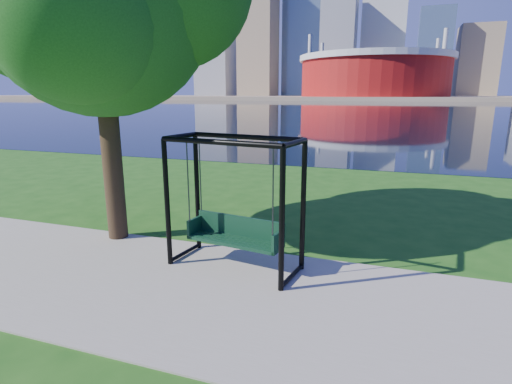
% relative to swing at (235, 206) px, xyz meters
% --- Properties ---
extents(ground, '(900.00, 900.00, 0.00)m').
position_rel_swing_xyz_m(ground, '(0.60, -0.63, -1.23)').
color(ground, '#1E5114').
rests_on(ground, ground).
extents(path, '(120.00, 4.00, 0.03)m').
position_rel_swing_xyz_m(path, '(0.60, -1.13, -1.22)').
color(path, '#9E937F').
rests_on(path, ground).
extents(river, '(900.00, 180.00, 0.02)m').
position_rel_swing_xyz_m(river, '(0.60, 101.37, -1.22)').
color(river, black).
rests_on(river, ground).
extents(far_bank, '(900.00, 228.00, 2.00)m').
position_rel_swing_xyz_m(far_bank, '(0.60, 305.37, -0.23)').
color(far_bank, '#937F60').
rests_on(far_bank, ground).
extents(stadium, '(83.00, 83.00, 32.00)m').
position_rel_swing_xyz_m(stadium, '(-9.40, 234.37, 12.99)').
color(stadium, maroon).
rests_on(stadium, far_bank).
extents(skyline, '(392.00, 66.00, 96.50)m').
position_rel_swing_xyz_m(skyline, '(-3.67, 318.76, 34.66)').
color(skyline, gray).
rests_on(skyline, far_bank).
extents(swing, '(2.63, 1.44, 2.55)m').
position_rel_swing_xyz_m(swing, '(0.00, 0.00, 0.00)').
color(swing, black).
rests_on(swing, ground).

